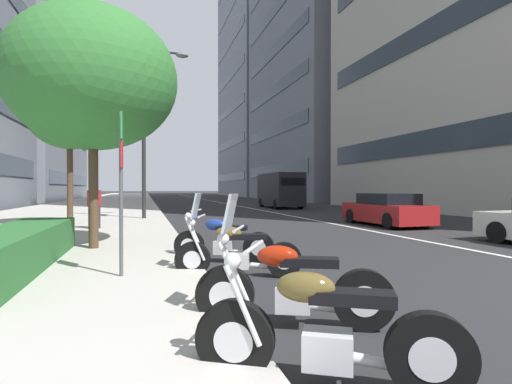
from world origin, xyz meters
name	(u,v)px	position (x,y,z in m)	size (l,w,h in m)	color
sidewalk_right_plaza	(95,207)	(30.00, 11.66, 0.07)	(160.00, 9.55, 0.15)	#B2ADA3
lane_centre_stripe	(225,203)	(35.00, 0.00, 0.00)	(110.00, 0.16, 0.01)	silver
motorcycle_under_tarp	(325,335)	(-0.48, 6.56, 0.42)	(1.12, 1.93, 1.10)	black
motorcycle_nearest_camera	(289,287)	(0.84, 6.34, 0.45)	(1.02, 2.08, 1.49)	black
motorcycle_mid_row	(236,252)	(3.36, 6.36, 0.43)	(0.89, 2.14, 1.47)	black
motorcycle_second_in_row	(222,242)	(4.79, 6.32, 0.42)	(1.07, 1.99, 1.10)	black
car_approaching_light	(386,210)	(10.74, -1.82, 0.64)	(4.23, 1.86, 1.33)	maroon
delivery_van_ahead	(280,189)	(25.43, -2.41, 1.44)	(5.82, 2.26, 2.71)	black
parking_sign_by_curb	(121,173)	(3.32, 8.24, 1.80)	(0.32, 0.06, 2.63)	#47494C
street_lamp_with_banners	(150,117)	(15.58, 7.59, 4.90)	(1.26, 2.16, 7.93)	#232326
clipped_hedge_bed	(13,249)	(4.37, 10.07, 0.50)	(5.41, 1.10, 0.69)	#28602D
street_tree_mid_sidewalk	(93,79)	(6.55, 9.03, 4.09)	(3.88, 3.88, 5.60)	#473323
street_tree_near_plaza_corner	(70,115)	(13.11, 10.63, 4.35)	(3.09, 3.09, 5.53)	#473323
pedestrian_on_plaza	(94,206)	(11.26, 9.55, 0.92)	(0.47, 0.45, 1.55)	#2D2D33
office_tower_mid_left	(337,23)	(45.84, -18.23, 24.70)	(25.37, 18.78, 49.40)	slate
office_tower_near_left	(275,83)	(73.14, -18.44, 23.59)	(26.12, 19.20, 47.19)	gray
office_tower_behind_plaza	(5,70)	(55.06, 25.39, 17.20)	(29.90, 16.01, 34.41)	gray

